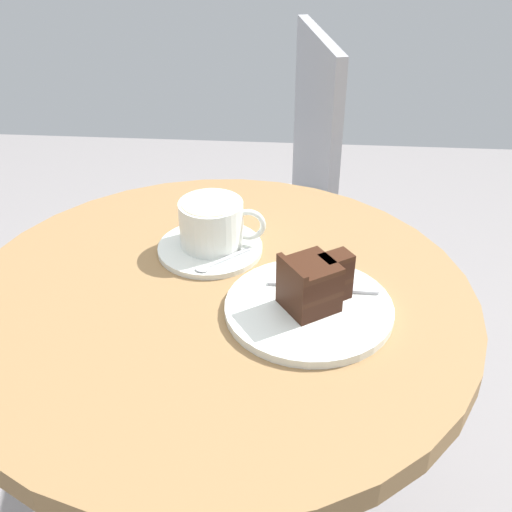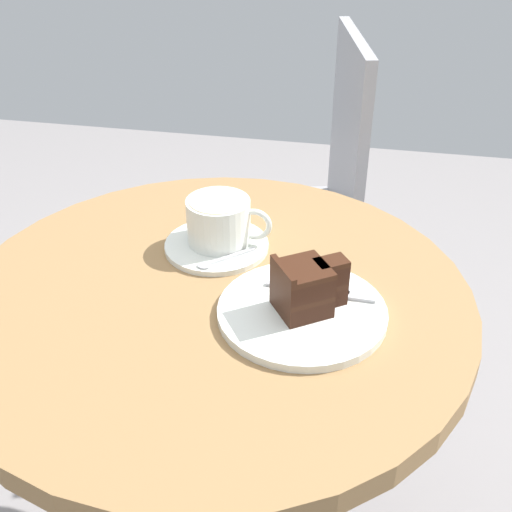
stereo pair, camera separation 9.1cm
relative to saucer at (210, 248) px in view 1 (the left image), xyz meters
name	(u,v)px [view 1 (the left image)]	position (x,y,z in m)	size (l,w,h in m)	color
cafe_table	(219,356)	(0.02, -0.11, -0.12)	(0.73, 0.73, 0.69)	olive
saucer	(210,248)	(0.00, 0.00, 0.00)	(0.16, 0.16, 0.01)	silver
coffee_cup	(213,223)	(0.00, 0.01, 0.04)	(0.13, 0.10, 0.07)	silver
teaspoon	(217,263)	(0.02, -0.05, 0.01)	(0.08, 0.07, 0.00)	silver
cake_plate	(309,308)	(0.15, -0.14, 0.00)	(0.23, 0.23, 0.01)	silver
cake_slice	(313,284)	(0.16, -0.14, 0.04)	(0.10, 0.09, 0.08)	#381E14
fork	(337,286)	(0.19, -0.10, 0.01)	(0.15, 0.02, 0.00)	silver
napkin	(299,306)	(0.14, -0.13, 0.00)	(0.18, 0.18, 0.00)	tan
cafe_chair	(277,191)	(0.08, 0.55, -0.18)	(0.46, 0.46, 0.89)	#9E9EA3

